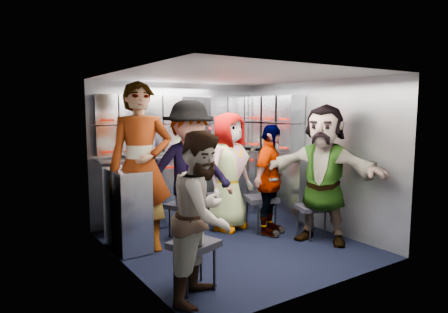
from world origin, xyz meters
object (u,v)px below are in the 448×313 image
jump_seat_mid_right (261,200)px  attendant_arc_b (189,172)px  jump_seat_near_left (194,247)px  attendant_standing (141,167)px  jump_seat_near_right (312,209)px  attendant_arc_a (203,215)px  jump_seat_center (222,198)px  jump_seat_mid_left (183,207)px  attendant_arc_c (229,171)px  attendant_arc_d (270,180)px  attendant_arc_e (323,174)px

jump_seat_mid_right → attendant_arc_b: 1.16m
jump_seat_near_left → attendant_standing: 1.42m
attendant_standing → jump_seat_near_right: bearing=-1.8°
jump_seat_near_right → attendant_arc_a: attendant_arc_a is taller
jump_seat_center → attendant_arc_a: size_ratio=0.31×
jump_seat_mid_left → jump_seat_center: bearing=13.6°
jump_seat_mid_right → jump_seat_near_right: bearing=-58.2°
attendant_standing → jump_seat_mid_right: bearing=12.8°
jump_seat_near_right → attendant_arc_c: 1.25m
jump_seat_near_left → jump_seat_mid_right: bearing=33.0°
jump_seat_mid_right → attendant_standing: (-1.68, 0.19, 0.58)m
jump_seat_center → jump_seat_near_left: bearing=-130.2°
jump_seat_center → attendant_arc_c: (0.00, -0.18, 0.42)m
jump_seat_center → attendant_arc_a: attendant_arc_a is taller
attendant_arc_a → attendant_arc_c: 2.11m
jump_seat_mid_left → attendant_arc_b: size_ratio=0.28×
attendant_arc_d → attendant_standing: bearing=138.0°
jump_seat_center → attendant_arc_e: attendant_arc_e is taller
attendant_arc_a → attendant_arc_d: attendant_arc_a is taller
attendant_arc_e → attendant_arc_c: bearing=-175.1°
attendant_arc_d → attendant_arc_e: 0.72m
attendant_arc_c → jump_seat_mid_right: bearing=-62.8°
attendant_standing → attendant_arc_c: attendant_standing is taller
jump_seat_mid_right → attendant_arc_b: attendant_arc_b is taller
jump_seat_mid_left → jump_seat_near_right: (1.42, -0.94, -0.03)m
jump_seat_mid_right → attendant_arc_a: bearing=-142.9°
attendant_arc_e → jump_seat_center: bearing=-178.8°
jump_seat_mid_right → attendant_arc_e: (0.37, -0.78, 0.45)m
attendant_arc_c → attendant_standing: bearing=169.6°
jump_seat_center → attendant_standing: bearing=-166.6°
jump_seat_mid_left → attendant_arc_d: 1.22m
jump_seat_near_left → attendant_arc_d: (1.68, 0.91, 0.33)m
jump_seat_center → attendant_arc_d: bearing=-65.3°
jump_seat_near_right → attendant_standing: size_ratio=0.22×
jump_seat_near_right → jump_seat_near_left: bearing=-166.6°
jump_seat_near_left → jump_seat_mid_right: (1.68, 1.09, 0.02)m
jump_seat_center → attendant_arc_d: 0.84m
attendant_arc_e → jump_seat_near_left: bearing=-108.4°
jump_seat_mid_left → attendant_arc_b: bearing=-90.0°
jump_seat_mid_right → attendant_arc_a: 2.13m
attendant_arc_c → attendant_arc_d: size_ratio=1.10×
jump_seat_center → attendant_arc_c: size_ratio=0.28×
jump_seat_near_left → jump_seat_mid_right: size_ratio=0.95×
jump_seat_mid_right → attendant_standing: bearing=173.4°
jump_seat_mid_right → attendant_arc_c: bearing=133.6°
jump_seat_mid_right → attendant_arc_d: bearing=-90.0°
attendant_arc_b → attendant_arc_e: (1.42, -0.94, -0.02)m
jump_seat_near_left → jump_seat_mid_left: 1.57m
jump_seat_mid_right → attendant_arc_d: attendant_arc_d is taller
jump_seat_near_left → jump_seat_center: 2.11m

